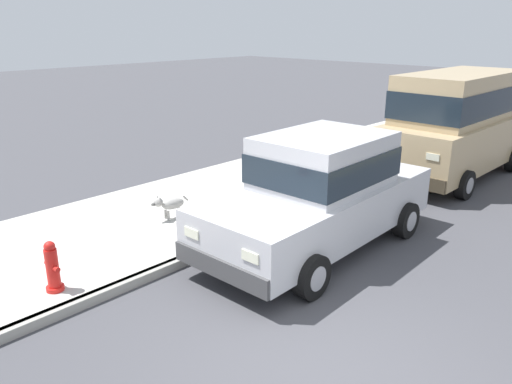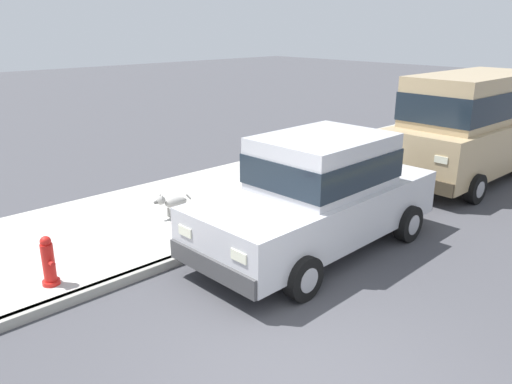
{
  "view_description": "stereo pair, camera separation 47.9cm",
  "coord_description": "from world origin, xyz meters",
  "px_view_note": "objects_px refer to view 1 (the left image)",
  "views": [
    {
      "loc": [
        2.5,
        -3.77,
        3.59
      ],
      "look_at": [
        -3.1,
        2.13,
        0.85
      ],
      "focal_mm": 35.1,
      "sensor_mm": 36.0,
      "label": 1
    },
    {
      "loc": [
        2.83,
        -3.43,
        3.59
      ],
      "look_at": [
        -3.1,
        2.13,
        0.85
      ],
      "focal_mm": 35.1,
      "sensor_mm": 36.0,
      "label": 2
    }
  ],
  "objects_px": {
    "car_silver_sedan": "(320,191)",
    "dog_grey": "(170,204)",
    "fire_hydrant": "(52,268)",
    "car_tan_van": "(457,120)"
  },
  "relations": [
    {
      "from": "car_silver_sedan",
      "to": "dog_grey",
      "type": "relative_size",
      "value": 6.18
    },
    {
      "from": "car_tan_van",
      "to": "fire_hydrant",
      "type": "bearing_deg",
      "value": -98.65
    },
    {
      "from": "car_silver_sedan",
      "to": "dog_grey",
      "type": "distance_m",
      "value": 2.86
    },
    {
      "from": "car_silver_sedan",
      "to": "fire_hydrant",
      "type": "relative_size",
      "value": 6.4
    },
    {
      "from": "dog_grey",
      "to": "fire_hydrant",
      "type": "xyz_separation_m",
      "value": [
        0.99,
        -2.7,
        0.05
      ]
    },
    {
      "from": "car_silver_sedan",
      "to": "car_tan_van",
      "type": "height_order",
      "value": "car_tan_van"
    },
    {
      "from": "car_silver_sedan",
      "to": "fire_hydrant",
      "type": "distance_m",
      "value": 4.2
    },
    {
      "from": "car_tan_van",
      "to": "dog_grey",
      "type": "bearing_deg",
      "value": -109.73
    },
    {
      "from": "car_tan_van",
      "to": "fire_hydrant",
      "type": "height_order",
      "value": "car_tan_van"
    },
    {
      "from": "car_tan_van",
      "to": "fire_hydrant",
      "type": "xyz_separation_m",
      "value": [
        -1.44,
        -9.48,
        -0.92
      ]
    }
  ]
}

